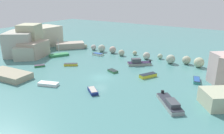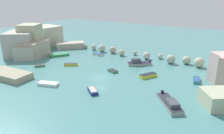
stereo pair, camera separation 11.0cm
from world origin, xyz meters
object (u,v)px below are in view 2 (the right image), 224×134
object	(u,v)px
moored_boat_0	(93,91)
moored_boat_1	(138,63)
moored_boat_9	(148,75)
moored_boat_6	(40,66)
moored_boat_4	(170,103)
moored_boat_8	(48,84)
moored_boat_2	(113,71)
moored_boat_7	(197,80)
stone_dock	(9,75)
moored_boat_11	(16,76)
moored_boat_5	(71,64)
moored_boat_10	(98,54)
moored_boat_3	(59,55)

from	to	relation	value
moored_boat_0	moored_boat_1	world-z (taller)	moored_boat_1
moored_boat_0	moored_boat_9	size ratio (longest dim) A/B	0.81
moored_boat_0	moored_boat_6	world-z (taller)	moored_boat_0
moored_boat_4	moored_boat_8	distance (m)	22.40
moored_boat_9	moored_boat_2	bearing A→B (deg)	127.88
moored_boat_6	moored_boat_9	distance (m)	25.55
moored_boat_1	moored_boat_9	world-z (taller)	moored_boat_1
moored_boat_0	moored_boat_6	distance (m)	19.77
moored_boat_4	moored_boat_7	size ratio (longest dim) A/B	1.74
moored_boat_0	moored_boat_4	size ratio (longest dim) A/B	0.51
stone_dock	moored_boat_6	size ratio (longest dim) A/B	3.61
moored_boat_0	moored_boat_11	distance (m)	17.81
moored_boat_8	moored_boat_5	bearing A→B (deg)	93.27
stone_dock	moored_boat_9	bearing A→B (deg)	32.62
moored_boat_8	moored_boat_11	xyz separation A→B (m)	(-8.62, -0.83, 0.01)
moored_boat_0	moored_boat_5	xyz separation A→B (m)	(-13.50, 9.17, -0.03)
moored_boat_9	moored_boat_10	world-z (taller)	moored_boat_9
stone_dock	moored_boat_11	xyz separation A→B (m)	(1.33, 0.66, -0.33)
moored_boat_7	moored_boat_6	bearing A→B (deg)	93.36
moored_boat_0	moored_boat_4	bearing A→B (deg)	48.78
moored_boat_2	moored_boat_11	size ratio (longest dim) A/B	1.04
moored_boat_4	moored_boat_5	xyz separation A→B (m)	(-26.50, 6.81, -0.21)
moored_boat_11	moored_boat_0	bearing A→B (deg)	87.31
moored_boat_2	moored_boat_4	bearing A→B (deg)	-6.57
moored_boat_0	moored_boat_5	distance (m)	16.32
moored_boat_1	moored_boat_7	bearing A→B (deg)	127.47
moored_boat_4	moored_boat_11	bearing A→B (deg)	-120.57
moored_boat_9	moored_boat_5	bearing A→B (deg)	127.33
moored_boat_4	moored_boat_10	distance (m)	31.76
moored_boat_2	moored_boat_3	distance (m)	19.72
moored_boat_3	moored_boat_7	bearing A→B (deg)	-57.96
moored_boat_3	moored_boat_9	bearing A→B (deg)	-63.42
moored_boat_8	moored_boat_10	distance (m)	22.54
stone_dock	moored_boat_10	xyz separation A→B (m)	(5.59, 23.60, -0.30)
stone_dock	moored_boat_5	world-z (taller)	stone_dock
stone_dock	moored_boat_9	world-z (taller)	stone_dock
stone_dock	moored_boat_4	size ratio (longest dim) A/B	1.54
moored_boat_5	moored_boat_11	world-z (taller)	moored_boat_11
moored_boat_3	moored_boat_8	size ratio (longest dim) A/B	1.34
moored_boat_8	moored_boat_10	size ratio (longest dim) A/B	1.34
moored_boat_8	moored_boat_10	bearing A→B (deg)	82.32
moored_boat_2	moored_boat_10	size ratio (longest dim) A/B	0.87
moored_boat_1	moored_boat_5	distance (m)	16.34
moored_boat_2	moored_boat_1	bearing A→B (deg)	92.45
moored_boat_0	moored_boat_10	distance (m)	24.14
stone_dock	moored_boat_9	distance (m)	28.71
moored_boat_1	moored_boat_2	size ratio (longest dim) A/B	2.12
moored_boat_0	moored_boat_9	world-z (taller)	moored_boat_9
moored_boat_2	moored_boat_6	bearing A→B (deg)	-138.16
moored_boat_3	moored_boat_11	bearing A→B (deg)	-134.61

